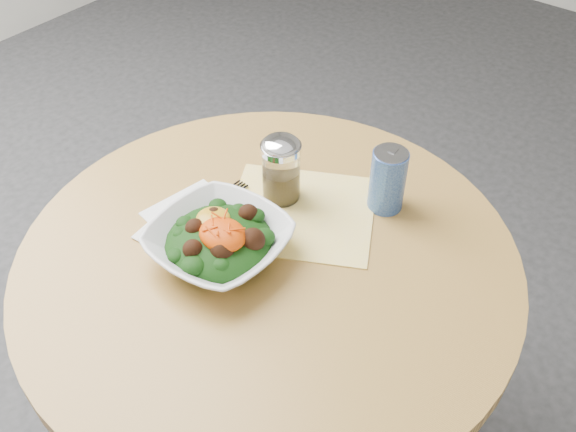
{
  "coord_description": "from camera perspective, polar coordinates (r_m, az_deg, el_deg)",
  "views": [
    {
      "loc": [
        0.52,
        -0.6,
        1.58
      ],
      "look_at": [
        0.01,
        0.05,
        0.81
      ],
      "focal_mm": 40.0,
      "sensor_mm": 36.0,
      "label": 1
    }
  ],
  "objects": [
    {
      "name": "table",
      "position": [
        1.3,
        -1.62,
        -9.37
      ],
      "size": [
        0.9,
        0.9,
        0.75
      ],
      "color": "black",
      "rests_on": "ground"
    },
    {
      "name": "cloth_napkin",
      "position": [
        1.22,
        1.18,
        0.33
      ],
      "size": [
        0.36,
        0.35,
        0.0
      ],
      "primitive_type": "cube",
      "rotation": [
        0.0,
        0.0,
        0.5
      ],
      "color": "yellow",
      "rests_on": "table"
    },
    {
      "name": "paper_napkins",
      "position": [
        1.21,
        -8.49,
        -0.53
      ],
      "size": [
        0.19,
        0.2,
        0.0
      ],
      "color": "white",
      "rests_on": "table"
    },
    {
      "name": "salad_bowl",
      "position": [
        1.13,
        -6.14,
        -2.18
      ],
      "size": [
        0.24,
        0.24,
        0.09
      ],
      "color": "silver",
      "rests_on": "table"
    },
    {
      "name": "fork",
      "position": [
        1.23,
        -7.25,
        0.71
      ],
      "size": [
        0.04,
        0.22,
        0.0
      ],
      "color": "black",
      "rests_on": "table"
    },
    {
      "name": "spice_shaker",
      "position": [
        1.21,
        -0.62,
        4.15
      ],
      "size": [
        0.08,
        0.08,
        0.14
      ],
      "color": "silver",
      "rests_on": "table"
    },
    {
      "name": "beverage_can",
      "position": [
        1.21,
        8.85,
        3.2
      ],
      "size": [
        0.07,
        0.07,
        0.13
      ],
      "color": "navy",
      "rests_on": "table"
    }
  ]
}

